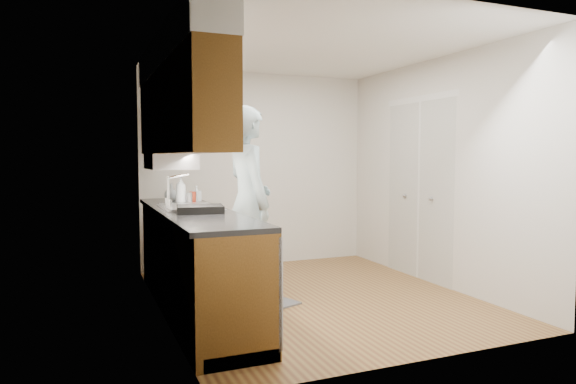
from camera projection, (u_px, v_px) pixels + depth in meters
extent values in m
plane|color=olive|center=(314.00, 297.00, 5.19)|extent=(3.50, 3.50, 0.00)
plane|color=white|center=(314.00, 46.00, 5.01)|extent=(3.50, 3.50, 0.00)
cube|color=silver|center=(160.00, 176.00, 4.53)|extent=(0.02, 3.50, 2.50)
cube|color=silver|center=(437.00, 172.00, 5.67)|extent=(0.02, 3.50, 2.50)
cube|color=silver|center=(257.00, 170.00, 6.71)|extent=(3.00, 0.02, 2.50)
cube|color=brown|center=(195.00, 263.00, 4.70)|extent=(0.60, 2.80, 0.90)
cube|color=black|center=(193.00, 212.00, 4.66)|extent=(0.63, 2.80, 0.04)
cube|color=#B2B2B7|center=(190.00, 213.00, 4.85)|extent=(0.48, 0.68, 0.14)
cube|color=#B2B2B7|center=(190.00, 207.00, 4.85)|extent=(0.52, 0.72, 0.01)
cube|color=#B2B2B7|center=(266.00, 285.00, 3.79)|extent=(0.03, 0.60, 0.80)
cube|color=brown|center=(178.00, 111.00, 4.55)|extent=(0.33, 2.80, 0.75)
cube|color=silver|center=(177.00, 51.00, 4.52)|extent=(0.35, 2.80, 0.30)
cube|color=#A5A5AA|center=(170.00, 161.00, 5.39)|extent=(0.46, 0.75, 0.16)
cube|color=silver|center=(419.00, 191.00, 5.95)|extent=(0.02, 1.22, 2.05)
cube|color=slate|center=(249.00, 299.00, 5.09)|extent=(0.86, 1.08, 0.02)
imported|color=#A1BCC3|center=(248.00, 190.00, 5.02)|extent=(0.55, 0.78, 2.15)
imported|color=silver|center=(181.00, 190.00, 5.22)|extent=(0.11, 0.11, 0.28)
imported|color=silver|center=(197.00, 194.00, 5.50)|extent=(0.11, 0.11, 0.17)
imported|color=silver|center=(171.00, 192.00, 5.60)|extent=(0.21, 0.21, 0.19)
cylinder|color=#B7361F|center=(193.00, 197.00, 5.27)|extent=(0.07, 0.07, 0.12)
cylinder|color=#A5A5AA|center=(189.00, 198.00, 5.20)|extent=(0.07, 0.07, 0.12)
cube|color=black|center=(200.00, 209.00, 4.42)|extent=(0.44, 0.39, 0.06)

